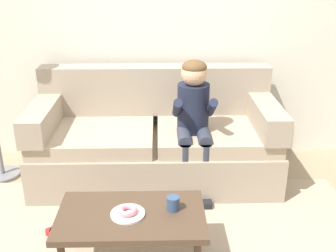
{
  "coord_description": "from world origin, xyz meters",
  "views": [
    {
      "loc": [
        0.01,
        -2.44,
        1.84
      ],
      "look_at": [
        0.08,
        0.45,
        0.65
      ],
      "focal_mm": 43.84,
      "sensor_mm": 36.0,
      "label": 1
    }
  ],
  "objects_px": {
    "donut": "(128,210)",
    "mug": "(173,203)",
    "couch": "(156,141)",
    "toy_controller": "(61,232)",
    "coffee_table": "(131,220)",
    "person_child": "(194,114)"
  },
  "relations": [
    {
      "from": "donut",
      "to": "mug",
      "type": "distance_m",
      "value": 0.28
    },
    {
      "from": "mug",
      "to": "couch",
      "type": "bearing_deg",
      "value": 95.76
    },
    {
      "from": "toy_controller",
      "to": "coffee_table",
      "type": "bearing_deg",
      "value": -36.07
    },
    {
      "from": "coffee_table",
      "to": "donut",
      "type": "distance_m",
      "value": 0.08
    },
    {
      "from": "couch",
      "to": "coffee_table",
      "type": "relative_size",
      "value": 2.29
    },
    {
      "from": "coffee_table",
      "to": "mug",
      "type": "relative_size",
      "value": 10.04
    },
    {
      "from": "coffee_table",
      "to": "mug",
      "type": "xyz_separation_m",
      "value": [
        0.26,
        0.04,
        0.09
      ]
    },
    {
      "from": "toy_controller",
      "to": "mug",
      "type": "bearing_deg",
      "value": -24.52
    },
    {
      "from": "couch",
      "to": "donut",
      "type": "distance_m",
      "value": 1.21
    },
    {
      "from": "donut",
      "to": "mug",
      "type": "xyz_separation_m",
      "value": [
        0.28,
        0.05,
        0.01
      ]
    },
    {
      "from": "mug",
      "to": "toy_controller",
      "type": "bearing_deg",
      "value": 160.21
    },
    {
      "from": "coffee_table",
      "to": "donut",
      "type": "xyz_separation_m",
      "value": [
        -0.02,
        -0.01,
        0.08
      ]
    },
    {
      "from": "person_child",
      "to": "toy_controller",
      "type": "xyz_separation_m",
      "value": [
        -0.98,
        -0.65,
        -0.65
      ]
    },
    {
      "from": "coffee_table",
      "to": "toy_controller",
      "type": "bearing_deg",
      "value": 148.66
    },
    {
      "from": "mug",
      "to": "toy_controller",
      "type": "xyz_separation_m",
      "value": [
        -0.79,
        0.28,
        -0.42
      ]
    },
    {
      "from": "coffee_table",
      "to": "person_child",
      "type": "distance_m",
      "value": 1.12
    },
    {
      "from": "donut",
      "to": "mug",
      "type": "height_order",
      "value": "mug"
    },
    {
      "from": "coffee_table",
      "to": "person_child",
      "type": "relative_size",
      "value": 0.82
    },
    {
      "from": "person_child",
      "to": "mug",
      "type": "xyz_separation_m",
      "value": [
        -0.2,
        -0.93,
        -0.23
      ]
    },
    {
      "from": "coffee_table",
      "to": "donut",
      "type": "bearing_deg",
      "value": -146.72
    },
    {
      "from": "mug",
      "to": "donut",
      "type": "bearing_deg",
      "value": -169.44
    },
    {
      "from": "donut",
      "to": "couch",
      "type": "bearing_deg",
      "value": 82.31
    }
  ]
}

